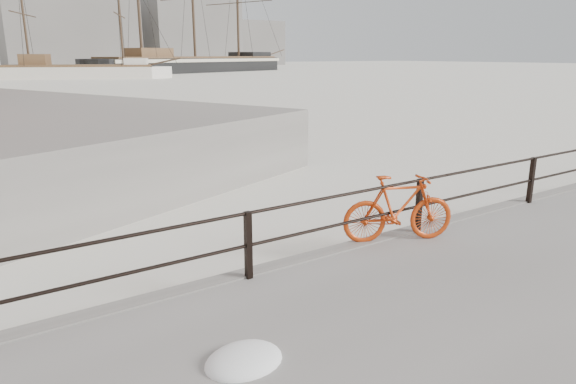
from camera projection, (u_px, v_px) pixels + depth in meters
ground at (520, 216)px, 11.39m from camera, size 400.00×400.00×0.00m
guardrail at (531, 180)px, 11.05m from camera, size 28.00×0.10×1.00m
bicycle at (399, 208)px, 8.73m from camera, size 1.90×1.05×1.17m
barque_black at (196, 72)px, 102.04m from camera, size 59.63×36.62×32.32m
schooner_mid at (79, 79)px, 75.25m from camera, size 31.05×22.44×20.60m
industrial_west at (70, 32)px, 132.06m from camera, size 32.00×18.00×18.00m
industrial_mid at (188, 25)px, 154.12m from camera, size 26.00×20.00×24.00m
industrial_east at (247, 43)px, 171.80m from camera, size 20.00×16.00×14.00m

